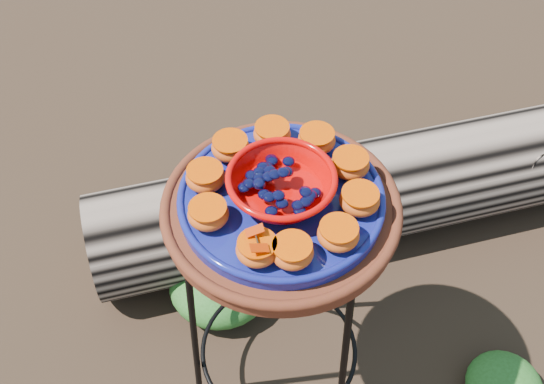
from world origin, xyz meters
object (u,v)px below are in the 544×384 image
(red_bowl, at_px, (281,186))
(cobalt_plate, at_px, (281,200))
(plant_stand, at_px, (279,308))
(terracotta_saucer, at_px, (281,211))
(driftwood_log, at_px, (367,191))

(red_bowl, bearing_deg, cobalt_plate, 0.00)
(plant_stand, distance_m, terracotta_saucer, 0.37)
(red_bowl, bearing_deg, plant_stand, 0.00)
(terracotta_saucer, bearing_deg, driftwood_log, 79.23)
(cobalt_plate, relative_size, red_bowl, 2.00)
(cobalt_plate, xyz_separation_m, red_bowl, (0.00, 0.00, 0.04))
(plant_stand, height_order, driftwood_log, plant_stand)
(cobalt_plate, distance_m, driftwood_log, 0.85)
(terracotta_saucer, distance_m, cobalt_plate, 0.03)
(plant_stand, relative_size, red_bowl, 3.53)
(driftwood_log, bearing_deg, plant_stand, -100.77)
(plant_stand, height_order, cobalt_plate, cobalt_plate)
(terracotta_saucer, bearing_deg, cobalt_plate, 0.00)
(terracotta_saucer, xyz_separation_m, cobalt_plate, (0.00, 0.00, 0.03))
(plant_stand, bearing_deg, red_bowl, 0.00)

